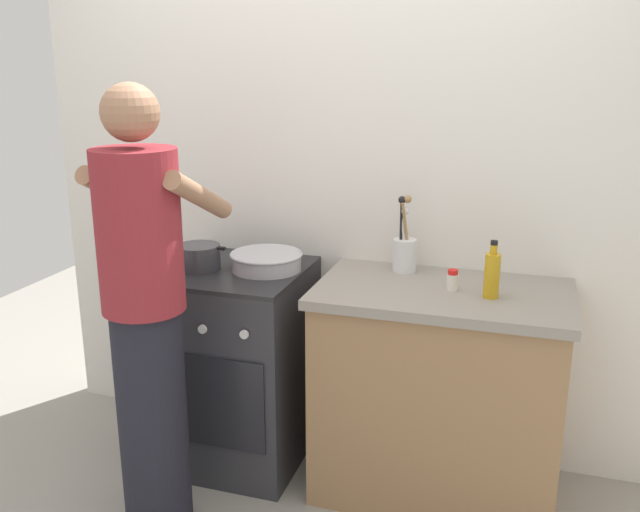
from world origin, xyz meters
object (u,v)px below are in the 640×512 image
object	(u,v)px
utensil_crock	(404,251)
person	(146,319)
stove_range	(237,365)
oil_bottle	(492,274)
pot	(199,257)
spice_bottle	(452,280)
mixing_bowl	(266,260)

from	to	relation	value
utensil_crock	person	xyz separation A→B (m)	(-0.81, -0.74, -0.13)
stove_range	person	xyz separation A→B (m)	(-0.10, -0.55, 0.41)
utensil_crock	oil_bottle	size ratio (longest dim) A/B	1.48
pot	utensil_crock	size ratio (longest dim) A/B	0.76
spice_bottle	person	bearing A→B (deg)	-152.27
stove_range	pot	size ratio (longest dim) A/B	3.59
stove_range	utensil_crock	bearing A→B (deg)	15.05
oil_bottle	spice_bottle	bearing A→B (deg)	165.76
mixing_bowl	spice_bottle	size ratio (longest dim) A/B	3.73
utensil_crock	spice_bottle	size ratio (longest dim) A/B	3.92
spice_bottle	mixing_bowl	bearing A→B (deg)	177.46
spice_bottle	person	distance (m)	1.17
pot	spice_bottle	world-z (taller)	pot
pot	oil_bottle	world-z (taller)	oil_bottle
mixing_bowl	person	xyz separation A→B (m)	(-0.24, -0.58, -0.08)
mixing_bowl	person	world-z (taller)	person
mixing_bowl	pot	bearing A→B (deg)	-164.39
mixing_bowl	utensil_crock	world-z (taller)	utensil_crock
person	utensil_crock	bearing A→B (deg)	42.46
stove_range	oil_bottle	world-z (taller)	oil_bottle
utensil_crock	stove_range	bearing A→B (deg)	-164.95
stove_range	spice_bottle	size ratio (longest dim) A/B	10.72
spice_bottle	pot	bearing A→B (deg)	-177.71
utensil_crock	mixing_bowl	bearing A→B (deg)	-164.37
stove_range	utensil_crock	world-z (taller)	utensil_crock
mixing_bowl	oil_bottle	world-z (taller)	oil_bottle
pot	mixing_bowl	distance (m)	0.29
stove_range	mixing_bowl	world-z (taller)	mixing_bowl
mixing_bowl	person	size ratio (longest dim) A/B	0.18
spice_bottle	oil_bottle	world-z (taller)	oil_bottle
mixing_bowl	oil_bottle	bearing A→B (deg)	-4.43
mixing_bowl	stove_range	bearing A→B (deg)	-167.36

